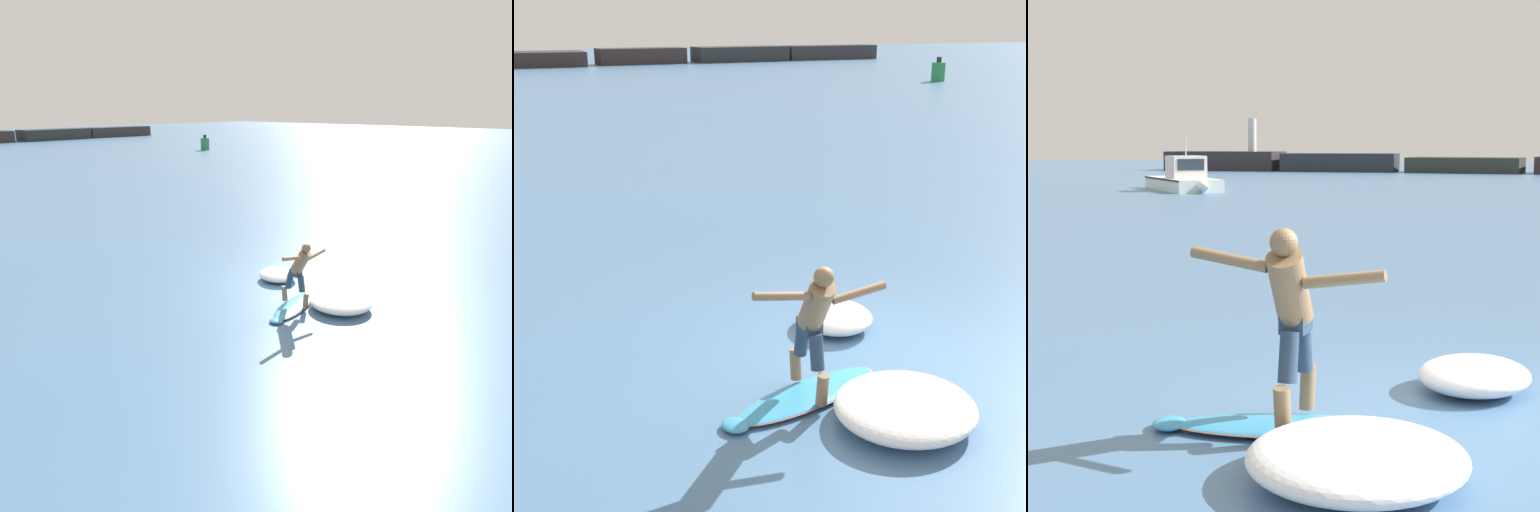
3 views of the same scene
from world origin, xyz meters
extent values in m
plane|color=teal|center=(0.00, 0.00, 0.00)|extent=(200.00, 200.00, 0.00)
cube|color=#2B2F30|center=(23.57, 62.00, 0.72)|extent=(9.52, 3.46, 1.45)
cube|color=#313133|center=(33.76, 62.00, 0.71)|extent=(10.07, 3.24, 1.43)
ellipsoid|color=#3796CA|center=(-1.30, -0.58, 0.05)|extent=(2.07, 1.05, 0.10)
ellipsoid|color=#3796CA|center=(-2.28, -0.82, 0.05)|extent=(0.35, 0.38, 0.08)
ellipsoid|color=#DB5B2D|center=(-1.30, -0.58, 0.05)|extent=(2.08, 1.07, 0.04)
cone|color=black|center=(-0.51, -0.38, -0.06)|extent=(0.06, 0.06, 0.14)
cone|color=black|center=(-0.69, -0.26, -0.06)|extent=(0.06, 0.06, 0.14)
cone|color=black|center=(-0.61, -0.57, -0.06)|extent=(0.06, 0.06, 0.14)
cylinder|color=#8A6A49|center=(-1.30, -0.90, 0.28)|extent=(0.13, 0.17, 0.38)
cylinder|color=navy|center=(-1.30, -0.75, 0.66)|extent=(0.15, 0.22, 0.41)
cylinder|color=#8A6A49|center=(-1.30, -0.25, 0.28)|extent=(0.13, 0.17, 0.38)
cylinder|color=navy|center=(-1.30, -0.40, 0.66)|extent=(0.15, 0.22, 0.41)
cube|color=navy|center=(-1.30, -0.58, 0.89)|extent=(0.20, 0.26, 0.16)
cylinder|color=#8A6A49|center=(-1.30, -0.72, 1.19)|extent=(0.28, 0.54, 0.65)
sphere|color=#8A6A49|center=(-1.30, -0.87, 1.55)|extent=(0.21, 0.21, 0.21)
cylinder|color=#8A6A49|center=(-0.85, -0.83, 1.29)|extent=(0.63, 0.14, 0.20)
cylinder|color=#8A6A49|center=(-1.76, -0.82, 1.40)|extent=(0.63, 0.11, 0.19)
cylinder|color=#288447|center=(26.72, 34.00, 0.63)|extent=(0.93, 0.93, 1.25)
cylinder|color=black|center=(26.72, 34.00, 1.43)|extent=(0.33, 0.33, 0.36)
ellipsoid|color=white|center=(-0.60, -1.43, 0.17)|extent=(1.98, 1.97, 0.35)
ellipsoid|color=white|center=(-0.07, 0.99, 0.16)|extent=(1.25, 1.32, 0.32)
camera|label=1|loc=(-10.15, -7.45, 4.69)|focal=35.00mm
camera|label=2|loc=(-4.64, -6.84, 4.05)|focal=50.00mm
camera|label=3|loc=(0.66, -6.82, 2.28)|focal=60.00mm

